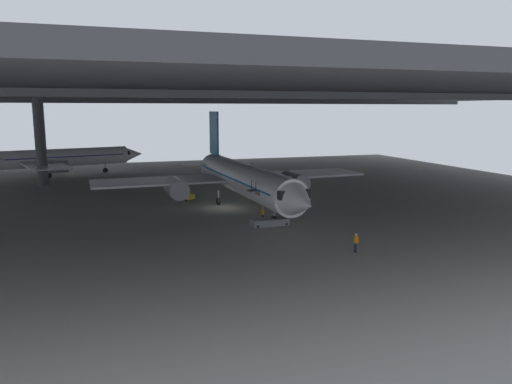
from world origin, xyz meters
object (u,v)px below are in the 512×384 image
Objects in this scene: boarding_stairs at (269,218)px; crew_worker_near_nose at (356,242)px; crew_worker_by_stairs at (263,213)px; baggage_tug at (188,196)px; airplane_distant at (56,158)px; airplane_main at (242,179)px.

boarding_stairs is 2.82× the size of crew_worker_near_nose.
baggage_tug is at bearing 109.31° from crew_worker_by_stairs.
crew_worker_near_nose is 1.04× the size of crew_worker_by_stairs.
boarding_stairs is 11.68m from crew_worker_near_nose.
airplane_distant is (-22.93, 44.76, 2.27)m from crew_worker_by_stairs.
crew_worker_by_stairs is 15.71m from baggage_tug.
baggage_tug is (17.74, -29.94, -2.63)m from airplane_distant.
airplane_distant reaches higher than crew_worker_by_stairs.
crew_worker_by_stairs is (-0.09, 1.72, 0.16)m from boarding_stairs.
airplane_distant is (-23.21, 36.50, -0.26)m from airplane_main.
airplane_distant is at bearing 122.45° from airplane_main.
boarding_stairs is (-0.19, -9.97, -2.69)m from airplane_main.
boarding_stairs is at bearing -86.91° from crew_worker_by_stairs.
boarding_stairs is 51.92m from airplane_distant.
airplane_distant is at bearing 116.35° from boarding_stairs.
airplane_main is 7.77× the size of boarding_stairs.
boarding_stairs is 2.95× the size of crew_worker_by_stairs.
crew_worker_by_stairs is 0.66× the size of baggage_tug.
crew_worker_near_nose is 63.47m from airplane_distant.
crew_worker_by_stairs is at bearing -70.69° from baggage_tug.
airplane_distant is (-26.55, 57.61, 2.23)m from crew_worker_near_nose.
airplane_distant is at bearing 114.74° from crew_worker_near_nose.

